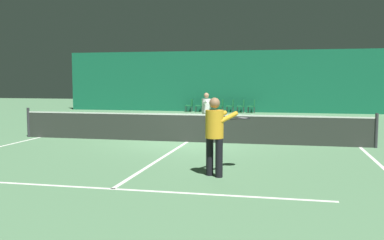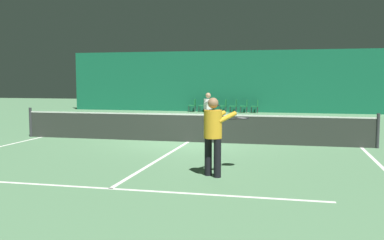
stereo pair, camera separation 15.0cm
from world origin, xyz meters
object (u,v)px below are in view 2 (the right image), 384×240
player_near (214,131)px  courtside_chair_1 (203,105)px  courtside_chair_5 (245,105)px  player_far (208,109)px  courtside_chair_3 (224,105)px  courtside_chair_2 (214,105)px  tennis_net (188,127)px  courtside_chair_6 (256,105)px  courtside_chair_0 (193,105)px  courtside_chair_4 (234,105)px

player_near → courtside_chair_1: size_ratio=2.03×
courtside_chair_5 → player_far: bearing=-2.3°
player_near → courtside_chair_3: (-2.59, 18.29, -0.51)m
courtside_chair_2 → courtside_chair_3: 0.68m
tennis_net → courtside_chair_6: tennis_net is taller
courtside_chair_5 → courtside_chair_0: bearing=-90.0°
courtside_chair_4 → tennis_net: bearing=0.7°
player_far → courtside_chair_1: size_ratio=1.86×
courtside_chair_2 → courtside_chair_6: 2.71m
courtside_chair_1 → courtside_chair_2: 0.68m
courtside_chair_2 → courtside_chair_6: same height
player_near → player_far: size_ratio=1.09×
tennis_net → courtside_chair_3: tennis_net is taller
courtside_chair_0 → courtside_chair_5: (3.39, 0.00, 0.00)m
courtside_chair_0 → courtside_chair_6: size_ratio=1.00×
tennis_net → courtside_chair_1: 13.59m
courtside_chair_4 → courtside_chair_5: 0.68m
tennis_net → courtside_chair_1: bearing=99.3°
courtside_chair_0 → courtside_chair_3: size_ratio=1.00×
tennis_net → courtside_chair_6: (1.19, 13.41, -0.03)m
courtside_chair_5 → courtside_chair_6: size_ratio=1.00×
courtside_chair_5 → courtside_chair_6: 0.68m
player_far → courtside_chair_2: player_far is taller
player_far → tennis_net: bearing=-30.6°
player_near → player_far: player_near is taller
player_near → courtside_chair_6: bearing=33.8°
tennis_net → courtside_chair_2: (-1.52, 13.41, -0.03)m
courtside_chair_6 → courtside_chair_0: bearing=-90.0°
courtside_chair_0 → courtside_chair_4: size_ratio=1.00×
player_far → courtside_chair_2: (-1.61, 10.25, -0.43)m
player_far → courtside_chair_2: bearing=160.0°
courtside_chair_1 → courtside_chair_5: size_ratio=1.00×
tennis_net → player_near: size_ratio=7.05×
courtside_chair_4 → courtside_chair_2: bearing=-90.0°
courtside_chair_1 → courtside_chair_6: size_ratio=1.00×
tennis_net → courtside_chair_3: (-0.84, 13.41, -0.03)m
courtside_chair_2 → player_far: bearing=8.9°
player_far → courtside_chair_6: bearing=145.0°
courtside_chair_1 → courtside_chair_4: (2.03, 0.00, 0.00)m
courtside_chair_1 → courtside_chair_4: bearing=90.0°
player_far → courtside_chair_5: 10.27m
player_near → courtside_chair_6: 18.31m
courtside_chair_2 → courtside_chair_6: size_ratio=1.00×
courtside_chair_4 → courtside_chair_1: bearing=-90.0°
courtside_chair_0 → courtside_chair_5: size_ratio=1.00×
courtside_chair_3 → courtside_chair_5: 1.36m
tennis_net → courtside_chair_0: (-2.88, 13.41, -0.03)m
courtside_chair_1 → courtside_chair_2: same height
courtside_chair_1 → courtside_chair_5: 2.71m
player_near → courtside_chair_0: size_ratio=2.03×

